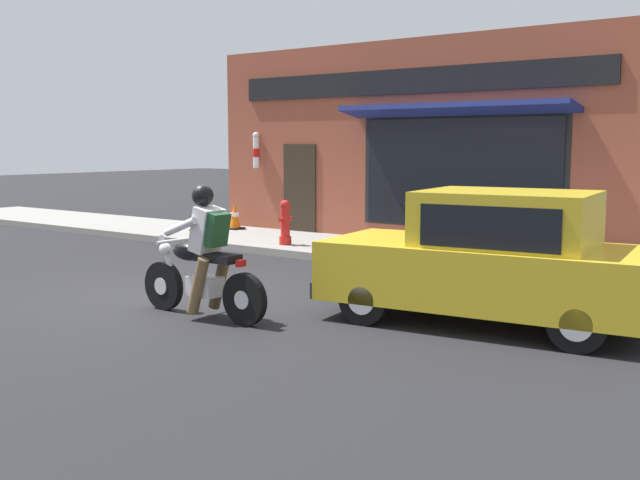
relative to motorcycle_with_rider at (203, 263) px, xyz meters
The scene contains 7 objects.
ground_plane 1.60m from the motorcycle_with_rider, 64.19° to the left, with size 80.00×80.00×0.00m, color black.
sidewalk_curb 7.14m from the motorcycle_with_rider, 37.27° to the left, with size 2.60×22.00×0.14m, color gray.
storefront_building 7.43m from the motorcycle_with_rider, ahead, with size 1.25×9.79×4.20m.
motorcycle_with_rider is the anchor object (origin of this frame).
car_hatchback 3.41m from the motorcycle_with_rider, 59.67° to the right, with size 2.07×3.95×1.57m.
fire_hydrant 5.68m from the motorcycle_with_rider, 29.10° to the left, with size 0.36×0.24×0.88m.
traffic_cone 8.36m from the motorcycle_with_rider, 40.45° to the left, with size 0.36×0.36×0.60m.
Camera 1 is at (-6.97, -7.76, 2.10)m, focal length 42.00 mm.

